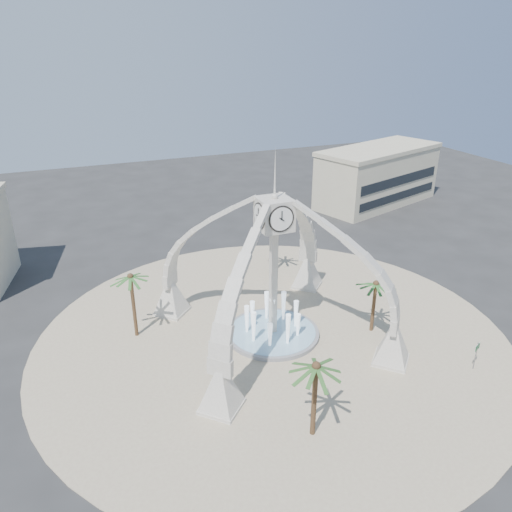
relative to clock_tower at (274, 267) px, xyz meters
name	(u,v)px	position (x,y,z in m)	size (l,w,h in m)	color
ground	(272,335)	(0.00, 0.00, -6.49)	(140.00, 140.00, 0.00)	#282828
plaza	(272,335)	(0.00, 0.00, -6.46)	(40.00, 40.00, 0.06)	tan
clock_tower	(274,267)	(0.00, 0.00, 0.00)	(17.94, 17.94, 16.30)	beige
fountain	(273,332)	(0.00, 0.00, -6.20)	(8.00, 8.00, 3.62)	gray
building_ne	(377,176)	(30.00, 28.00, -2.18)	(21.87, 14.17, 8.60)	beige
palm_east	(376,284)	(8.29, -2.64, -1.92)	(3.87, 3.87, 5.25)	brown
palm_west	(130,277)	(-10.83, 4.44, -0.91)	(3.68, 3.68, 6.29)	brown
palm_north	(272,225)	(4.93, 11.26, -0.95)	(4.59, 4.59, 6.30)	brown
palm_south	(316,367)	(-2.41, -11.64, -1.23)	(4.25, 4.25, 6.02)	brown
street_sign	(477,351)	(12.36, -10.36, -4.74)	(0.83, 0.38, 2.44)	slate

